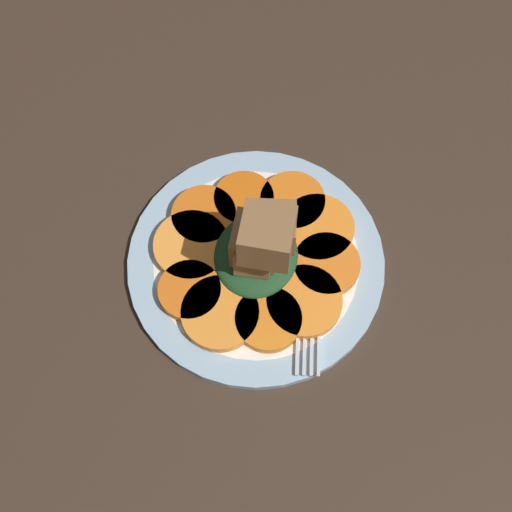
% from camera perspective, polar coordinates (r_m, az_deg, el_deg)
% --- Properties ---
extents(table_slab, '(1.20, 1.20, 0.02)m').
position_cam_1_polar(table_slab, '(0.73, 0.00, -1.01)').
color(table_slab, '#38281E').
rests_on(table_slab, ground).
extents(plate, '(0.26, 0.26, 0.01)m').
position_cam_1_polar(plate, '(0.71, 0.00, -0.52)').
color(plate, '#99B7D1').
rests_on(plate, table_slab).
extents(carrot_slice_0, '(0.07, 0.07, 0.01)m').
position_cam_1_polar(carrot_slice_0, '(0.72, -4.18, 3.23)').
color(carrot_slice_0, orange).
rests_on(carrot_slice_0, plate).
extents(carrot_slice_1, '(0.08, 0.08, 0.01)m').
position_cam_1_polar(carrot_slice_1, '(0.71, -5.25, 0.59)').
color(carrot_slice_1, orange).
rests_on(carrot_slice_1, plate).
extents(carrot_slice_2, '(0.06, 0.06, 0.01)m').
position_cam_1_polar(carrot_slice_2, '(0.69, -5.32, -2.79)').
color(carrot_slice_2, orange).
rests_on(carrot_slice_2, plate).
extents(carrot_slice_3, '(0.07, 0.07, 0.01)m').
position_cam_1_polar(carrot_slice_3, '(0.68, -2.89, -4.60)').
color(carrot_slice_3, orange).
rests_on(carrot_slice_3, plate).
extents(carrot_slice_4, '(0.06, 0.06, 0.01)m').
position_cam_1_polar(carrot_slice_4, '(0.68, 1.00, -5.11)').
color(carrot_slice_4, orange).
rests_on(carrot_slice_4, plate).
extents(carrot_slice_5, '(0.07, 0.07, 0.01)m').
position_cam_1_polar(carrot_slice_5, '(0.68, 3.88, -3.66)').
color(carrot_slice_5, orange).
rests_on(carrot_slice_5, plate).
extents(carrot_slice_6, '(0.07, 0.07, 0.01)m').
position_cam_1_polar(carrot_slice_6, '(0.70, 5.66, -0.70)').
color(carrot_slice_6, orange).
rests_on(carrot_slice_6, plate).
extents(carrot_slice_7, '(0.07, 0.07, 0.01)m').
position_cam_1_polar(carrot_slice_7, '(0.72, 4.95, 2.22)').
color(carrot_slice_7, orange).
rests_on(carrot_slice_7, plate).
extents(carrot_slice_8, '(0.07, 0.07, 0.01)m').
position_cam_1_polar(carrot_slice_8, '(0.73, 2.93, 4.36)').
color(carrot_slice_8, orange).
rests_on(carrot_slice_8, plate).
extents(carrot_slice_9, '(0.06, 0.06, 0.01)m').
position_cam_1_polar(carrot_slice_9, '(0.73, -0.98, 4.56)').
color(carrot_slice_9, '#D35E12').
rests_on(carrot_slice_9, plate).
extents(center_pile, '(0.09, 0.08, 0.11)m').
position_cam_1_polar(center_pile, '(0.66, 0.30, 0.87)').
color(center_pile, '#1E4723').
rests_on(center_pile, plate).
extents(fork, '(0.19, 0.05, 0.00)m').
position_cam_1_polar(fork, '(0.70, 4.28, -2.24)').
color(fork, silver).
rests_on(fork, plate).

